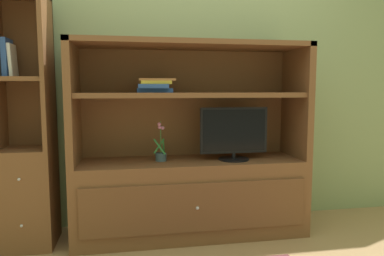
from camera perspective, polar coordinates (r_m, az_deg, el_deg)
The scene contains 8 objects.
ground_plane at distance 2.54m, azimuth 1.47°, elevation -19.87°, with size 8.00×8.00×0.00m, color tan.
painted_rear_wall at distance 3.03m, azimuth -1.35°, elevation 11.58°, with size 6.00×0.10×2.80m, color #8C9E6B.
media_console at distance 2.76m, azimuth -0.21°, elevation -7.50°, with size 1.75×0.52×1.46m.
tv_monitor at distance 2.72m, azimuth 6.72°, elevation -0.92°, with size 0.52×0.23×0.40m.
potted_plant at distance 2.68m, azimuth -5.01°, elevation -3.91°, with size 0.10×0.12×0.30m.
magazine_stack at distance 2.64m, azimuth -5.94°, elevation 6.75°, with size 0.28×0.32×0.10m.
bookshelf_tall at distance 2.78m, azimuth -24.98°, elevation -4.75°, with size 0.37×0.38×1.77m.
upright_book_row at distance 2.76m, azimuth -27.47°, elevation 9.65°, with size 0.09×0.17×0.26m.
Camera 1 is at (-0.46, -2.23, 1.12)m, focal length 33.31 mm.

